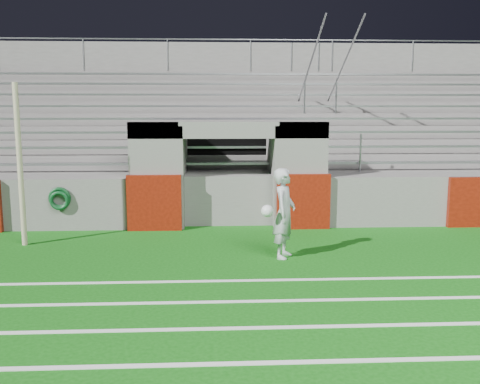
{
  "coord_description": "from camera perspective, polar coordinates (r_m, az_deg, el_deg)",
  "views": [
    {
      "loc": [
        -0.38,
        -9.75,
        2.89
      ],
      "look_at": [
        0.2,
        1.8,
        1.1
      ],
      "focal_mm": 40.0,
      "sensor_mm": 36.0,
      "label": 1
    }
  ],
  "objects": [
    {
      "name": "ground",
      "position": [
        10.18,
        -0.62,
        -7.7
      ],
      "size": [
        90.0,
        90.0,
        0.0
      ],
      "primitive_type": "plane",
      "color": "#0F540E",
      "rests_on": "ground"
    },
    {
      "name": "field_post",
      "position": [
        12.19,
        -22.42,
        2.64
      ],
      "size": [
        0.12,
        0.12,
        3.45
      ],
      "primitive_type": "cylinder",
      "color": "beige",
      "rests_on": "ground"
    },
    {
      "name": "stadium_structure",
      "position": [
        17.78,
        -1.64,
        4.29
      ],
      "size": [
        26.0,
        8.48,
        5.42
      ],
      "color": "slate",
      "rests_on": "ground"
    },
    {
      "name": "goalkeeper_with_ball",
      "position": [
        10.47,
        4.7,
        -2.27
      ],
      "size": [
        0.79,
        0.76,
        1.77
      ],
      "color": "#B5BABF",
      "rests_on": "ground"
    },
    {
      "name": "hose_coil",
      "position": [
        13.36,
        -18.7,
        -0.73
      ],
      "size": [
        0.53,
        0.14,
        0.55
      ],
      "color": "#0C3F1B",
      "rests_on": "ground"
    }
  ]
}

